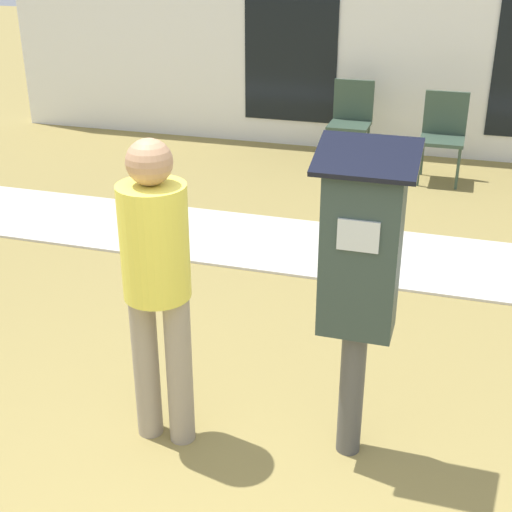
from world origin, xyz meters
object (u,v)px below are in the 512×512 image
(parking_meter, at_px, (360,268))
(outdoor_chair_middle, at_px, (443,130))
(outdoor_chair_left, at_px, (351,116))
(person_standing, at_px, (157,274))

(parking_meter, height_order, outdoor_chair_middle, parking_meter)
(outdoor_chair_middle, bearing_deg, outdoor_chair_left, 166.61)
(outdoor_chair_middle, bearing_deg, parking_meter, -87.37)
(person_standing, height_order, outdoor_chair_middle, person_standing)
(outdoor_chair_middle, bearing_deg, person_standing, -98.38)
(outdoor_chair_left, height_order, outdoor_chair_middle, same)
(parking_meter, height_order, outdoor_chair_left, parking_meter)
(person_standing, bearing_deg, outdoor_chair_left, 72.90)
(person_standing, relative_size, outdoor_chair_left, 1.76)
(parking_meter, bearing_deg, person_standing, -169.95)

